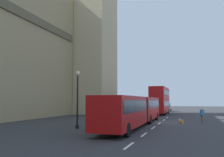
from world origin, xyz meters
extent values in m
plane|color=#333335|center=(0.00, 0.00, 0.00)|extent=(160.00, 160.00, 0.00)
cube|color=silver|center=(-15.59, 0.00, 0.01)|extent=(2.20, 0.16, 0.01)
cube|color=silver|center=(-10.99, 0.00, 0.01)|extent=(2.20, 0.16, 0.01)
cube|color=silver|center=(-6.39, 0.00, 0.01)|extent=(2.20, 0.16, 0.01)
cube|color=silver|center=(-1.79, 0.00, 0.01)|extent=(2.20, 0.16, 0.01)
cube|color=silver|center=(2.81, 0.00, 0.01)|extent=(2.20, 0.16, 0.01)
cube|color=silver|center=(7.41, 0.00, 0.01)|extent=(2.20, 0.16, 0.01)
cube|color=#B20F0F|center=(-0.36, 2.00, 1.65)|extent=(8.77, 2.50, 2.50)
cube|color=#1E232D|center=(-0.36, 2.00, 2.10)|extent=(8.07, 2.54, 0.90)
cube|color=#B20F0F|center=(-10.03, 2.00, 1.65)|extent=(8.77, 2.50, 2.50)
cube|color=#1E232D|center=(-10.03, 2.00, 2.10)|extent=(8.07, 2.54, 0.90)
cylinder|color=#3F3F3F|center=(-5.19, 2.00, 1.65)|extent=(2.38, 2.38, 2.25)
cylinder|color=black|center=(2.45, 0.88, 0.50)|extent=(1.00, 0.30, 1.00)
cylinder|color=black|center=(-2.99, 0.88, 0.50)|extent=(1.00, 0.30, 1.00)
cylinder|color=black|center=(-12.66, 0.88, 0.50)|extent=(1.00, 0.30, 1.00)
cube|color=red|center=(15.71, 2.00, 1.60)|extent=(10.92, 2.50, 2.40)
cube|color=#1E232D|center=(15.71, 2.00, 1.95)|extent=(9.83, 2.54, 0.84)
cube|color=red|center=(15.71, 2.00, 3.85)|extent=(10.70, 2.50, 2.10)
cube|color=#1E232D|center=(15.71, 2.00, 3.95)|extent=(9.83, 2.54, 0.84)
cylinder|color=black|center=(19.21, 0.88, 0.50)|extent=(1.00, 0.30, 1.00)
cylinder|color=black|center=(12.22, 0.88, 0.50)|extent=(1.00, 0.30, 1.00)
cube|color=#B7B7BC|center=(28.61, 2.02, 0.70)|extent=(4.40, 1.80, 0.90)
cube|color=black|center=(28.41, 2.02, 1.50)|extent=(2.46, 1.66, 0.70)
cylinder|color=black|center=(30.02, 1.21, 0.32)|extent=(0.64, 0.30, 0.64)
cylinder|color=black|center=(27.20, 1.21, 0.32)|extent=(0.64, 0.30, 0.64)
cube|color=black|center=(-1.58, -2.46, 0.01)|extent=(0.36, 0.36, 0.03)
cone|color=orange|center=(-1.58, -2.46, 0.31)|extent=(0.28, 0.28, 0.55)
cylinder|color=white|center=(-1.58, -2.46, 0.33)|extent=(0.17, 0.17, 0.08)
cube|color=black|center=(0.02, -2.10, 0.01)|extent=(0.36, 0.36, 0.03)
cone|color=orange|center=(0.02, -2.10, 0.31)|extent=(0.28, 0.28, 0.55)
cylinder|color=white|center=(0.02, -2.10, 0.33)|extent=(0.17, 0.17, 0.08)
cylinder|color=black|center=(-9.11, 6.50, 0.15)|extent=(0.32, 0.32, 0.30)
cylinder|color=black|center=(-9.11, 6.50, 2.40)|extent=(0.16, 0.16, 4.80)
sphere|color=beige|center=(-9.11, 6.50, 5.05)|extent=(0.44, 0.44, 0.44)
cylinder|color=#726651|center=(0.60, -4.54, 0.43)|extent=(0.16, 0.16, 0.86)
cylinder|color=#726651|center=(0.44, -4.66, 0.43)|extent=(0.16, 0.16, 0.86)
cube|color=#3372B2|center=(0.52, -4.60, 1.16)|extent=(0.43, 0.46, 0.60)
sphere|color=beige|center=(0.52, -4.60, 1.58)|extent=(0.22, 0.22, 0.22)
camera|label=1|loc=(-28.86, -3.39, 2.56)|focal=38.02mm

